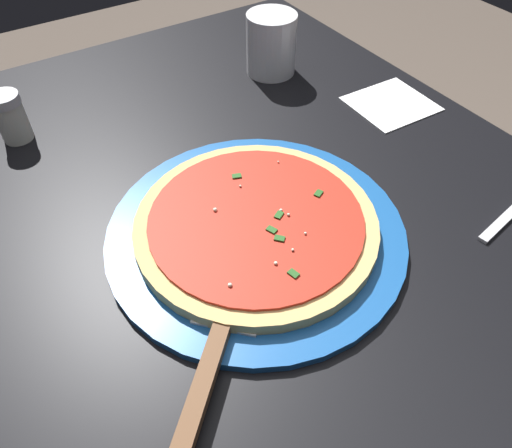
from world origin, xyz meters
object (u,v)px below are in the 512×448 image
(pizza_server, at_px, (215,350))
(serving_plate, at_px, (256,232))
(pizza, at_px, (256,224))
(parmesan_shaker, at_px, (10,117))
(cup_tall_drink, at_px, (271,44))
(napkin_folded_right, at_px, (391,104))

(pizza_server, bearing_deg, serving_plate, -46.43)
(pizza, distance_m, parmesan_shaker, 0.41)
(serving_plate, height_order, parmesan_shaker, parmesan_shaker)
(pizza, height_order, cup_tall_drink, cup_tall_drink)
(pizza, xyz_separation_m, pizza_server, (-0.12, 0.12, -0.00))
(napkin_folded_right, bearing_deg, serving_plate, 109.73)
(serving_plate, bearing_deg, pizza, -152.54)
(serving_plate, relative_size, cup_tall_drink, 3.56)
(serving_plate, xyz_separation_m, pizza, (-0.00, -0.00, 0.02))
(pizza, bearing_deg, parmesan_shaker, 28.14)
(serving_plate, xyz_separation_m, napkin_folded_right, (0.12, -0.35, -0.00))
(cup_tall_drink, relative_size, parmesan_shaker, 1.39)
(pizza_server, height_order, cup_tall_drink, cup_tall_drink)
(serving_plate, relative_size, pizza, 1.24)
(pizza_server, bearing_deg, napkin_folded_right, -62.77)
(serving_plate, bearing_deg, napkin_folded_right, -70.27)
(cup_tall_drink, distance_m, parmesan_shaker, 0.44)
(napkin_folded_right, distance_m, parmesan_shaker, 0.59)
(serving_plate, relative_size, napkin_folded_right, 2.87)
(pizza_server, distance_m, napkin_folded_right, 0.53)
(cup_tall_drink, xyz_separation_m, napkin_folded_right, (-0.20, -0.11, -0.05))
(pizza, relative_size, cup_tall_drink, 2.87)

